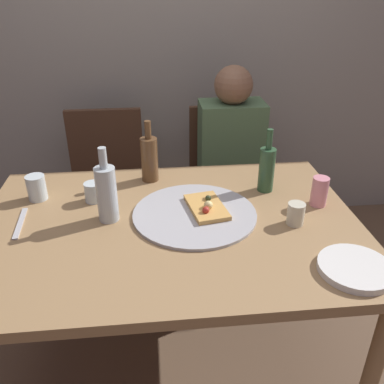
{
  "coord_description": "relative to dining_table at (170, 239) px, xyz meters",
  "views": [
    {
      "loc": [
        -0.05,
        -1.33,
        1.6
      ],
      "look_at": [
        0.1,
        0.14,
        0.8
      ],
      "focal_mm": 38.48,
      "sensor_mm": 36.0,
      "label": 1
    }
  ],
  "objects": [
    {
      "name": "chair_right",
      "position": [
        0.4,
        0.9,
        -0.16
      ],
      "size": [
        0.44,
        0.44,
        0.9
      ],
      "rotation": [
        0.0,
        0.0,
        3.14
      ],
      "color": "#472D1E",
      "rests_on": "ground_plane"
    },
    {
      "name": "pizza_tray",
      "position": [
        0.1,
        0.04,
        0.08
      ],
      "size": [
        0.49,
        0.49,
        0.01
      ],
      "primitive_type": "cylinder",
      "color": "#ADADB2",
      "rests_on": "dining_table"
    },
    {
      "name": "guest_in_sweater",
      "position": [
        0.4,
        0.75,
        -0.04
      ],
      "size": [
        0.36,
        0.56,
        1.17
      ],
      "rotation": [
        0.0,
        0.0,
        3.14
      ],
      "color": "#4C6B47",
      "rests_on": "ground_plane"
    },
    {
      "name": "wine_bottle",
      "position": [
        -0.23,
        0.05,
        0.19
      ],
      "size": [
        0.08,
        0.08,
        0.3
      ],
      "color": "#B2BCC1",
      "rests_on": "dining_table"
    },
    {
      "name": "tumbler_near",
      "position": [
        -0.31,
        0.2,
        0.12
      ],
      "size": [
        0.07,
        0.07,
        0.08
      ],
      "primitive_type": "cylinder",
      "color": "silver",
      "rests_on": "dining_table"
    },
    {
      "name": "table_knife",
      "position": [
        -0.57,
        0.05,
        0.08
      ],
      "size": [
        0.04,
        0.22,
        0.01
      ],
      "primitive_type": "cube",
      "rotation": [
        0.0,
        0.0,
        4.79
      ],
      "color": "#B7B7BC",
      "rests_on": "dining_table"
    },
    {
      "name": "chair_left",
      "position": [
        -0.33,
        0.9,
        -0.16
      ],
      "size": [
        0.44,
        0.44,
        0.9
      ],
      "rotation": [
        0.0,
        0.0,
        3.14
      ],
      "color": "#472D1E",
      "rests_on": "ground_plane"
    },
    {
      "name": "dining_table",
      "position": [
        0.0,
        0.0,
        0.0
      ],
      "size": [
        1.46,
        1.0,
        0.75
      ],
      "color": "#99754C",
      "rests_on": "ground_plane"
    },
    {
      "name": "back_wall",
      "position": [
        0.0,
        1.33,
        0.62
      ],
      "size": [
        6.0,
        0.1,
        2.6
      ],
      "primitive_type": "cube",
      "color": "gray",
      "rests_on": "ground_plane"
    },
    {
      "name": "pizza_slice_last",
      "position": [
        0.15,
        0.06,
        0.1
      ],
      "size": [
        0.17,
        0.24,
        0.05
      ],
      "color": "tan",
      "rests_on": "pizza_tray"
    },
    {
      "name": "beer_bottle",
      "position": [
        0.43,
        0.22,
        0.18
      ],
      "size": [
        0.07,
        0.07,
        0.28
      ],
      "color": "#2D5133",
      "rests_on": "dining_table"
    },
    {
      "name": "soda_can",
      "position": [
        0.61,
        0.08,
        0.14
      ],
      "size": [
        0.07,
        0.07,
        0.12
      ],
      "primitive_type": "cylinder",
      "color": "pink",
      "rests_on": "dining_table"
    },
    {
      "name": "plate_stack",
      "position": [
        0.57,
        -0.35,
        0.09
      ],
      "size": [
        0.24,
        0.24,
        0.02
      ],
      "primitive_type": "cylinder",
      "color": "white",
      "rests_on": "dining_table"
    },
    {
      "name": "water_bottle",
      "position": [
        -0.07,
        0.38,
        0.18
      ],
      "size": [
        0.08,
        0.08,
        0.28
      ],
      "color": "brown",
      "rests_on": "dining_table"
    },
    {
      "name": "ground_plane",
      "position": [
        0.0,
        0.0,
        -0.68
      ],
      "size": [
        8.0,
        8.0,
        0.0
      ],
      "primitive_type": "plane",
      "color": "brown"
    },
    {
      "name": "wine_glass",
      "position": [
        -0.54,
        0.24,
        0.13
      ],
      "size": [
        0.08,
        0.08,
        0.11
      ],
      "primitive_type": "cylinder",
      "color": "silver",
      "rests_on": "dining_table"
    },
    {
      "name": "tumbler_far",
      "position": [
        0.47,
        -0.06,
        0.12
      ],
      "size": [
        0.07,
        0.07,
        0.09
      ],
      "primitive_type": "cylinder",
      "color": "beige",
      "rests_on": "dining_table"
    }
  ]
}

